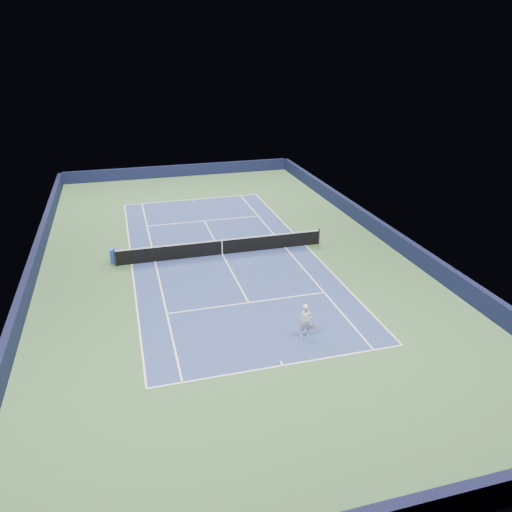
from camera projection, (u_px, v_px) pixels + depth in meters
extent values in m
plane|color=#32542E|center=(222.00, 254.00, 30.88)|extent=(40.00, 40.00, 0.00)
cube|color=black|center=(179.00, 171.00, 48.16)|extent=(22.00, 0.35, 1.10)
cube|color=black|center=(381.00, 230.00, 33.32)|extent=(0.35, 40.00, 1.10)
cube|color=black|center=(33.00, 266.00, 28.00)|extent=(0.35, 40.00, 1.10)
cube|color=navy|center=(222.00, 254.00, 30.88)|extent=(10.97, 23.77, 0.01)
cube|color=white|center=(193.00, 200.00, 41.37)|extent=(10.97, 0.08, 0.00)
cube|color=white|center=(283.00, 365.00, 20.38)|extent=(10.97, 0.08, 0.00)
cube|color=white|center=(305.00, 245.00, 32.22)|extent=(0.08, 23.77, 0.00)
cube|color=white|center=(132.00, 264.00, 29.53)|extent=(0.08, 23.77, 0.00)
cube|color=white|center=(285.00, 247.00, 31.89)|extent=(0.08, 23.77, 0.00)
cube|color=white|center=(155.00, 262.00, 29.86)|extent=(0.08, 23.77, 0.00)
cube|color=white|center=(204.00, 221.00, 36.52)|extent=(8.23, 0.08, 0.00)
cube|color=white|center=(249.00, 303.00, 25.23)|extent=(8.23, 0.08, 0.00)
cube|color=white|center=(222.00, 254.00, 30.88)|extent=(0.08, 12.80, 0.00)
cube|color=white|center=(193.00, 200.00, 41.23)|extent=(0.08, 0.30, 0.00)
cube|color=white|center=(282.00, 363.00, 20.52)|extent=(0.08, 0.30, 0.00)
cylinder|color=black|center=(115.00, 258.00, 29.09)|extent=(0.10, 0.10, 1.07)
cylinder|color=black|center=(319.00, 236.00, 32.24)|extent=(0.10, 0.10, 1.07)
cube|color=black|center=(222.00, 248.00, 30.70)|extent=(12.80, 0.03, 0.91)
cube|color=white|center=(222.00, 240.00, 30.50)|extent=(12.80, 0.04, 0.06)
cube|color=white|center=(222.00, 248.00, 30.70)|extent=(0.05, 0.04, 0.91)
cube|color=#1D42AE|center=(115.00, 256.00, 29.61)|extent=(0.56, 0.52, 0.87)
cube|color=white|center=(120.00, 255.00, 29.68)|extent=(0.03, 0.39, 0.39)
imported|color=silver|center=(306.00, 321.00, 22.09)|extent=(0.63, 0.47, 1.57)
cylinder|color=#CB8395|center=(313.00, 322.00, 22.16)|extent=(0.03, 0.03, 0.26)
cylinder|color=black|center=(313.00, 327.00, 22.26)|extent=(0.26, 0.02, 0.26)
cylinder|color=#C57F8E|center=(313.00, 327.00, 22.26)|extent=(0.28, 0.03, 0.28)
sphere|color=#BBD02C|center=(302.00, 272.00, 22.23)|extent=(0.07, 0.07, 0.07)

